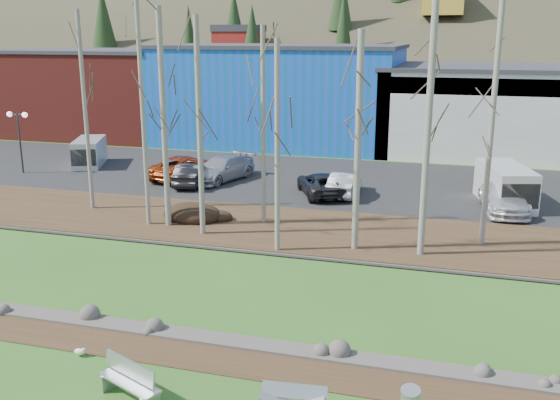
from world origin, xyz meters
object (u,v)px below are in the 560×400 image
(car_3, at_px, (345,184))
(car_4, at_px, (321,184))
(van_grey, at_px, (89,153))
(car_2, at_px, (222,169))
(bench_damaged, at_px, (293,400))
(van_white, at_px, (506,186))
(bench_intact, at_px, (130,381))
(street_lamp, at_px, (18,125))
(car_5, at_px, (504,197))
(seagull, at_px, (80,351))
(car_1, at_px, (185,167))
(car_0, at_px, (191,174))

(car_3, relative_size, car_4, 0.88)
(car_4, xyz_separation_m, van_grey, (-17.60, 3.64, 0.28))
(car_2, xyz_separation_m, car_3, (8.22, -1.57, -0.08))
(bench_damaged, distance_m, van_white, 22.55)
(bench_intact, distance_m, car_4, 21.58)
(car_3, distance_m, van_white, 8.82)
(street_lamp, xyz_separation_m, car_5, (30.50, -0.87, -2.47))
(bench_intact, distance_m, seagull, 2.96)
(car_4, distance_m, van_grey, 17.97)
(seagull, xyz_separation_m, van_white, (12.98, 20.64, 1.05))
(car_1, distance_m, car_4, 9.53)
(street_lamp, distance_m, van_grey, 5.03)
(car_0, relative_size, car_2, 0.80)
(car_0, distance_m, car_1, 1.88)
(car_1, bearing_deg, bench_intact, 121.84)
(street_lamp, relative_size, car_0, 0.98)
(bench_intact, xyz_separation_m, seagull, (-2.52, 1.52, -0.33))
(bench_intact, relative_size, bench_damaged, 1.20)
(car_2, xyz_separation_m, car_5, (16.85, -2.52, -0.01))
(car_0, height_order, car_4, car_0)
(bench_intact, distance_m, car_3, 21.98)
(bench_intact, relative_size, van_white, 0.39)
(street_lamp, relative_size, car_2, 0.78)
(van_grey, bearing_deg, van_white, -28.30)
(car_4, bearing_deg, car_3, 169.09)
(car_4, bearing_deg, car_2, -40.85)
(car_2, bearing_deg, car_4, 1.10)
(car_0, height_order, car_5, car_5)
(bench_intact, relative_size, street_lamp, 0.49)
(car_5, bearing_deg, car_1, 166.58)
(bench_damaged, height_order, van_white, van_white)
(seagull, xyz_separation_m, car_5, (12.80, 19.44, 0.73))
(seagull, height_order, car_1, car_1)
(car_2, relative_size, car_4, 1.12)
(bench_damaged, relative_size, car_3, 0.41)
(seagull, height_order, car_5, car_5)
(bench_damaged, bearing_deg, car_2, 109.66)
(bench_damaged, bearing_deg, van_white, 68.46)
(car_2, bearing_deg, seagull, -62.96)
(bench_intact, height_order, car_5, car_5)
(bench_damaged, bearing_deg, van_grey, 125.53)
(street_lamp, bearing_deg, bench_damaged, -39.53)
(car_3, height_order, car_4, car_3)
(bench_damaged, relative_size, car_1, 0.31)
(street_lamp, distance_m, car_2, 13.97)
(bench_damaged, xyz_separation_m, car_1, (-13.29, 22.83, 0.52))
(car_4, distance_m, car_5, 9.98)
(car_1, bearing_deg, car_4, -179.98)
(street_lamp, distance_m, car_0, 12.54)
(van_grey, bearing_deg, car_0, -42.09)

